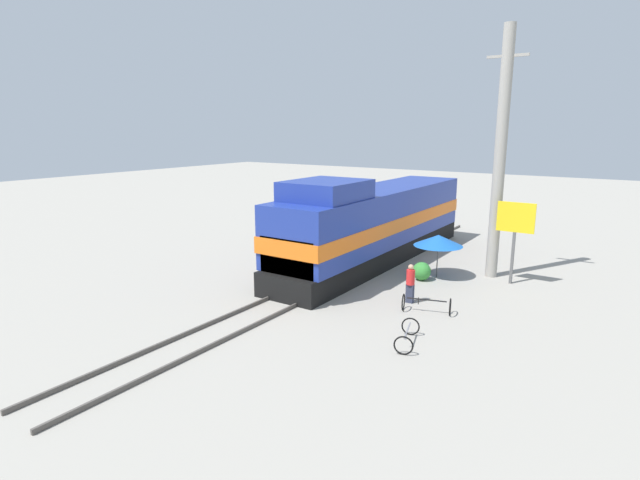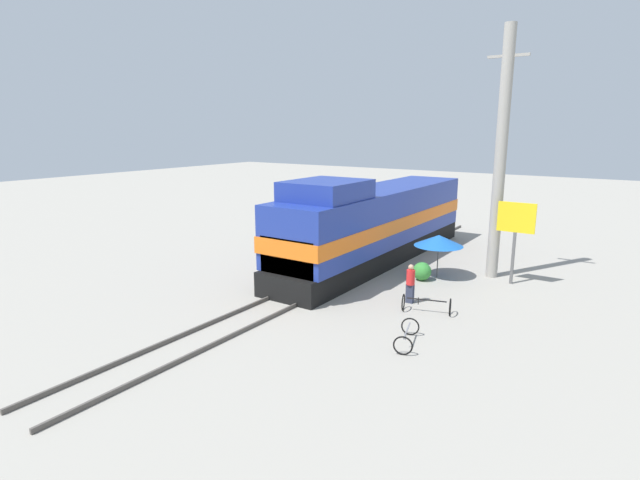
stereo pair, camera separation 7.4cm
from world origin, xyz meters
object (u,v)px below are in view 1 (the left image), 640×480
Objects in this scene: utility_pole at (500,155)px; bicycle_spare at (407,335)px; person_bystander at (410,282)px; bicycle at (426,304)px; billboard_sign at (515,224)px; vendor_umbrella at (438,240)px; locomotive at (373,224)px.

utility_pole reaches higher than bicycle_spare.
person_bystander is 0.83× the size of bicycle.
bicycle_spare is at bearing -67.31° from person_bystander.
bicycle reaches higher than bicycle_spare.
bicycle is at bearing 84.87° from bicycle_spare.
billboard_sign reaches higher than bicycle.
vendor_umbrella is 1.42× the size of person_bystander.
vendor_umbrella is at bearing -143.61° from utility_pole.
utility_pole is at bearing 157.44° from bicycle.
bicycle is (5.25, -5.43, -1.72)m from locomotive.
utility_pole is at bearing 8.39° from locomotive.
bicycle is (-1.77, -5.67, -2.42)m from billboard_sign.
person_bystander is (-1.71, -5.61, -4.86)m from utility_pole.
vendor_umbrella is at bearing -10.05° from locomotive.
vendor_umbrella is at bearing -179.62° from bicycle.
bicycle is (-0.71, -6.31, -5.38)m from utility_pole.
bicycle is (1.41, -4.75, -1.45)m from vendor_umbrella.
billboard_sign is (7.03, 0.24, 0.70)m from locomotive.
billboard_sign reaches higher than vendor_umbrella.
utility_pole is (5.97, 0.88, 3.66)m from locomotive.
person_bystander is at bearing -119.07° from billboard_sign.
bicycle is 1.09× the size of bicycle_spare.
locomotive reaches higher than bicycle.
bicycle is at bearing -73.52° from vendor_umbrella.
locomotive is 10.15× the size of person_bystander.
bicycle_spare is at bearing -55.56° from locomotive.
billboard_sign is 1.93× the size of bicycle.
billboard_sign reaches higher than person_bystander.
locomotive is 7.13× the size of vendor_umbrella.
vendor_umbrella reaches higher than bicycle_spare.
utility_pole is at bearing 36.39° from vendor_umbrella.
locomotive is 4.37× the size of billboard_sign.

